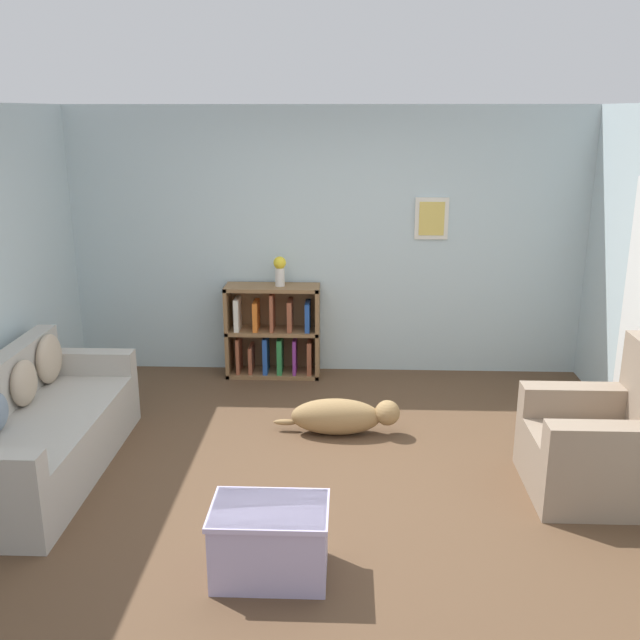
# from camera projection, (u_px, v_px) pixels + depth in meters

# --- Properties ---
(ground_plane) EXTENTS (14.00, 14.00, 0.00)m
(ground_plane) POSITION_uv_depth(u_px,v_px,m) (318.00, 473.00, 5.19)
(ground_plane) COLOR brown
(wall_back) EXTENTS (5.60, 0.13, 2.60)m
(wall_back) POSITION_uv_depth(u_px,v_px,m) (328.00, 242.00, 6.98)
(wall_back) COLOR silver
(wall_back) RESTS_ON ground_plane
(couch) EXTENTS (0.81, 1.99, 0.84)m
(couch) POSITION_uv_depth(u_px,v_px,m) (36.00, 433.00, 5.11)
(couch) COLOR #ADA89E
(couch) RESTS_ON ground_plane
(bookshelf) EXTENTS (0.92, 0.33, 0.91)m
(bookshelf) POSITION_uv_depth(u_px,v_px,m) (273.00, 333.00, 7.04)
(bookshelf) COLOR olive
(bookshelf) RESTS_ON ground_plane
(recliner_chair) EXTENTS (0.90, 0.85, 1.04)m
(recliner_chair) POSITION_uv_depth(u_px,v_px,m) (607.00, 444.00, 4.85)
(recliner_chair) COLOR gray
(recliner_chair) RESTS_ON ground_plane
(coffee_table) EXTENTS (0.66, 0.45, 0.43)m
(coffee_table) POSITION_uv_depth(u_px,v_px,m) (270.00, 539.00, 4.00)
(coffee_table) COLOR #ADA3CC
(coffee_table) RESTS_ON ground_plane
(dog) EXTENTS (1.03, 0.27, 0.30)m
(dog) POSITION_uv_depth(u_px,v_px,m) (342.00, 416.00, 5.79)
(dog) COLOR #9E7A4C
(dog) RESTS_ON ground_plane
(vase) EXTENTS (0.12, 0.12, 0.29)m
(vase) POSITION_uv_depth(u_px,v_px,m) (280.00, 269.00, 6.84)
(vase) COLOR silver
(vase) RESTS_ON bookshelf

